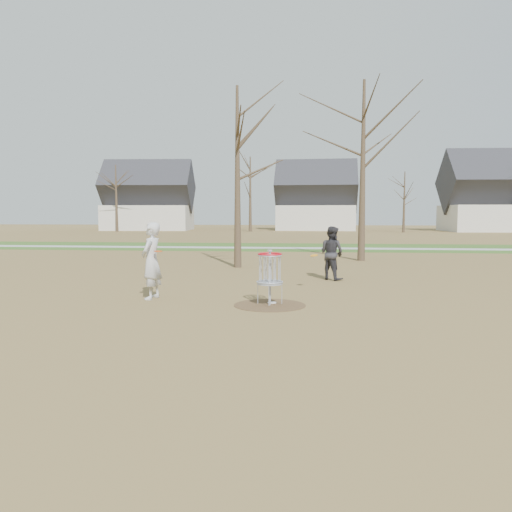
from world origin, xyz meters
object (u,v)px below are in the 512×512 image
Objects in this scene: player_standing at (151,261)px; disc_grounded at (272,303)px; player_throwing at (332,253)px; disc_golf_basket at (270,269)px.

player_standing reaches higher than disc_grounded.
player_standing reaches higher than player_throwing.
disc_grounded is 0.93m from disc_golf_basket.
player_throwing is (4.96, 4.38, -0.11)m from player_standing.
player_throwing is 5.09m from disc_grounded.
disc_grounded is at bearing 109.76° from player_throwing.
player_throwing is 1.36× the size of disc_golf_basket.
player_throwing is at bearing 139.75° from player_standing.
player_standing is 3.41m from disc_grounded.
disc_golf_basket is (3.20, -0.58, -0.11)m from player_standing.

